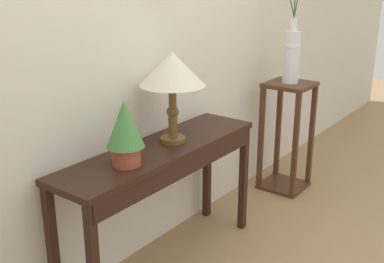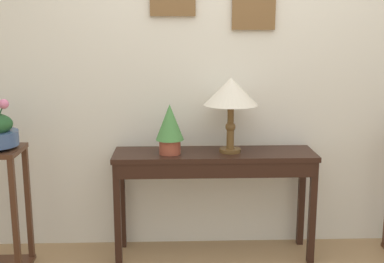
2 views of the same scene
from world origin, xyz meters
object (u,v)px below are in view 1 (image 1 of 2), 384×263
object	(u,v)px
pedestal_stand_right	(286,137)
flower_vase_tall_right	(292,48)
potted_plant_on_console	(125,130)
console_table	(164,166)
table_lamp	(172,72)

from	to	relation	value
pedestal_stand_right	flower_vase_tall_right	bearing A→B (deg)	79.52
potted_plant_on_console	flower_vase_tall_right	world-z (taller)	flower_vase_tall_right
potted_plant_on_console	pedestal_stand_right	distance (m)	1.81
console_table	potted_plant_on_console	bearing A→B (deg)	-177.70
pedestal_stand_right	flower_vase_tall_right	world-z (taller)	flower_vase_tall_right
console_table	table_lamp	bearing A→B (deg)	12.18
console_table	potted_plant_on_console	distance (m)	0.43
table_lamp	pedestal_stand_right	bearing A→B (deg)	-3.38
table_lamp	potted_plant_on_console	xyz separation A→B (m)	(-0.41, -0.04, -0.22)
table_lamp	potted_plant_on_console	world-z (taller)	table_lamp
pedestal_stand_right	flower_vase_tall_right	xyz separation A→B (m)	(0.00, 0.00, 0.70)
console_table	potted_plant_on_console	size ratio (longest dim) A/B	4.08
pedestal_stand_right	potted_plant_on_console	bearing A→B (deg)	178.60
console_table	pedestal_stand_right	world-z (taller)	pedestal_stand_right
flower_vase_tall_right	potted_plant_on_console	bearing A→B (deg)	178.67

